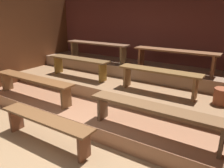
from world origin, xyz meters
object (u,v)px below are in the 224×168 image
at_px(bench_lower_left, 33,81).
at_px(bench_upper_left, 97,46).
at_px(bench_middle_right, 159,75).
at_px(bench_lower_right, 154,112).
at_px(bench_middle_left, 79,62).
at_px(bench_floor_center, 46,123).
at_px(bench_upper_right, 175,54).
at_px(pail_middle, 222,96).

bearing_deg(bench_lower_left, bench_upper_left, 79.79).
bearing_deg(bench_upper_left, bench_middle_right, -21.11).
bearing_deg(bench_lower_right, bench_middle_left, 155.85).
distance_m(bench_floor_center, bench_lower_left, 1.53).
xyz_separation_m(bench_floor_center, bench_upper_left, (-0.93, 2.72, 0.84)).
height_order(bench_upper_right, pail_middle, bench_upper_right).
xyz_separation_m(bench_floor_center, bench_lower_right, (1.58, 0.80, 0.29)).
height_order(bench_lower_left, bench_middle_left, bench_middle_left).
distance_m(bench_lower_left, bench_upper_right, 3.20).
height_order(bench_lower_right, bench_upper_left, bench_upper_left).
bearing_deg(bench_middle_left, pail_middle, 1.09).
bearing_deg(bench_lower_left, bench_lower_right, 0.00).
relative_size(bench_floor_center, bench_middle_right, 1.12).
bearing_deg(bench_middle_left, bench_floor_center, -64.96).
bearing_deg(bench_lower_left, bench_middle_left, 70.86).
xyz_separation_m(bench_lower_right, bench_middle_left, (-2.46, 1.10, 0.26)).
bearing_deg(bench_upper_left, bench_middle_left, -87.41).
xyz_separation_m(bench_upper_right, pail_middle, (1.14, -0.76, -0.51)).
height_order(bench_upper_left, pail_middle, bench_upper_left).
bearing_deg(bench_lower_right, bench_middle_right, 109.14).
bearing_deg(bench_floor_center, bench_middle_right, 57.97).
xyz_separation_m(bench_middle_left, pail_middle, (3.26, 0.06, -0.23)).
bearing_deg(bench_upper_right, bench_floor_center, -114.29).
bearing_deg(pail_middle, bench_middle_right, -176.99).
distance_m(bench_floor_center, bench_upper_right, 3.10).
relative_size(bench_lower_left, bench_middle_left, 1.31).
bearing_deg(bench_middle_right, bench_middle_left, 180.00).
relative_size(bench_lower_right, bench_upper_left, 1.17).
bearing_deg(bench_middle_left, bench_upper_left, 92.59).
height_order(bench_upper_left, bench_upper_right, same).
distance_m(bench_upper_left, pail_middle, 3.42).
distance_m(bench_lower_right, bench_upper_left, 3.20).
xyz_separation_m(bench_lower_right, bench_middle_right, (-0.38, 1.10, 0.26)).
relative_size(bench_floor_center, bench_upper_right, 0.99).
distance_m(bench_upper_right, pail_middle, 1.46).
height_order(bench_floor_center, bench_middle_left, bench_middle_left).
xyz_separation_m(bench_lower_right, bench_upper_left, (-2.50, 1.92, 0.55)).
xyz_separation_m(bench_middle_left, bench_upper_right, (2.12, 0.82, 0.29)).
relative_size(bench_floor_center, bench_lower_right, 0.85).
bearing_deg(bench_floor_center, bench_lower_left, 147.87).
bearing_deg(bench_middle_left, bench_middle_right, 0.00).
bearing_deg(bench_upper_left, bench_floor_center, -71.20).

